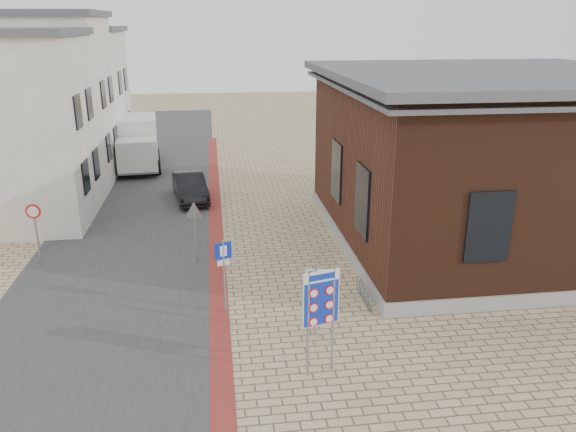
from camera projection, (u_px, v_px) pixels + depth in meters
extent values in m
plane|color=tan|center=(292.00, 342.00, 15.76)|extent=(120.00, 120.00, 0.00)
cube|color=#38383A|center=(147.00, 195.00, 29.11)|extent=(7.00, 60.00, 0.02)
cube|color=maroon|center=(216.00, 225.00, 24.87)|extent=(0.60, 40.00, 0.02)
cube|color=gray|center=(482.00, 232.00, 23.38)|extent=(12.15, 12.15, 0.50)
cube|color=#482417|center=(491.00, 155.00, 22.32)|extent=(12.00, 12.00, 6.00)
cube|color=#525258|center=(501.00, 74.00, 21.29)|extent=(13.00, 13.00, 0.30)
cube|color=#525258|center=(500.00, 85.00, 21.42)|extent=(12.70, 12.70, 0.15)
cube|color=black|center=(363.00, 201.00, 18.97)|extent=(0.12, 1.60, 2.40)
cube|color=black|center=(337.00, 171.00, 22.72)|extent=(0.12, 1.60, 2.40)
cube|color=black|center=(489.00, 227.00, 16.52)|extent=(1.40, 0.12, 2.20)
cube|color=beige|center=(2.00, 132.00, 24.30)|extent=(7.00, 6.00, 8.00)
cube|color=black|center=(86.00, 177.00, 24.21)|extent=(0.10, 1.10, 1.40)
cube|color=black|center=(96.00, 164.00, 26.45)|extent=(0.10, 1.10, 1.40)
cube|color=black|center=(78.00, 112.00, 23.29)|extent=(0.10, 1.10, 1.40)
cube|color=black|center=(89.00, 104.00, 25.54)|extent=(0.10, 1.10, 1.40)
cube|color=beige|center=(40.00, 104.00, 29.79)|extent=(7.00, 6.00, 8.80)
cube|color=#525258|center=(27.00, 13.00, 28.30)|extent=(7.40, 6.40, 0.30)
cube|color=black|center=(109.00, 148.00, 29.83)|extent=(0.10, 1.10, 1.40)
cube|color=black|center=(116.00, 139.00, 32.07)|extent=(0.10, 1.10, 1.40)
cube|color=black|center=(103.00, 94.00, 28.91)|extent=(0.10, 1.10, 1.40)
cube|color=black|center=(110.00, 89.00, 31.16)|extent=(0.10, 1.10, 1.40)
cube|color=beige|center=(67.00, 98.00, 35.54)|extent=(7.00, 6.00, 8.00)
cube|color=#525258|center=(58.00, 29.00, 34.18)|extent=(7.40, 6.40, 0.30)
cube|color=black|center=(124.00, 128.00, 35.45)|extent=(0.10, 1.10, 1.40)
cube|color=black|center=(129.00, 122.00, 37.69)|extent=(0.10, 1.10, 1.40)
cube|color=black|center=(120.00, 83.00, 34.53)|extent=(0.10, 1.10, 1.40)
cube|color=black|center=(125.00, 79.00, 36.78)|extent=(0.10, 1.10, 1.40)
torus|color=slate|center=(369.00, 301.00, 17.50)|extent=(0.04, 0.60, 0.60)
torus|color=slate|center=(366.00, 296.00, 17.78)|extent=(0.04, 0.60, 0.60)
torus|color=slate|center=(364.00, 292.00, 18.06)|extent=(0.04, 0.60, 0.60)
torus|color=slate|center=(361.00, 288.00, 18.34)|extent=(0.04, 0.60, 0.60)
torus|color=slate|center=(359.00, 284.00, 18.63)|extent=(0.04, 0.60, 0.60)
cube|color=slate|center=(363.00, 299.00, 18.15)|extent=(0.08, 1.60, 0.04)
imported|color=black|center=(190.00, 187.00, 28.20)|extent=(2.05, 4.29, 1.36)
cube|color=slate|center=(139.00, 161.00, 34.34)|extent=(2.79, 5.96, 0.27)
cube|color=silver|center=(137.00, 154.00, 32.20)|extent=(2.41, 2.03, 1.71)
cube|color=black|center=(136.00, 152.00, 31.35)|extent=(2.03, 0.28, 0.86)
cube|color=silver|center=(137.00, 136.00, 34.78)|extent=(2.71, 4.06, 2.35)
cylinder|color=black|center=(119.00, 170.00, 32.54)|extent=(0.35, 0.88, 0.86)
cylinder|color=black|center=(158.00, 167.00, 33.03)|extent=(0.35, 0.88, 0.86)
cylinder|color=black|center=(121.00, 157.00, 35.69)|extent=(0.35, 0.88, 0.86)
cylinder|color=black|center=(157.00, 155.00, 36.18)|extent=(0.35, 0.88, 0.86)
cylinder|color=gray|center=(308.00, 326.00, 13.83)|extent=(0.07, 0.07, 2.85)
cylinder|color=gray|center=(333.00, 320.00, 14.08)|extent=(0.07, 0.07, 2.85)
cube|color=white|center=(321.00, 298.00, 13.73)|extent=(0.95, 0.30, 1.46)
cube|color=#0E2CAE|center=(321.00, 298.00, 13.73)|extent=(0.91, 0.29, 1.42)
cube|color=white|center=(322.00, 276.00, 13.53)|extent=(0.92, 0.30, 0.28)
cylinder|color=gray|center=(316.00, 301.00, 15.77)|extent=(0.07, 0.07, 2.20)
cube|color=white|center=(316.00, 273.00, 15.49)|extent=(0.59, 0.16, 0.21)
cube|color=#0F38B7|center=(316.00, 282.00, 15.58)|extent=(0.40, 0.12, 0.27)
cylinder|color=gray|center=(224.00, 277.00, 17.01)|extent=(0.07, 0.07, 2.39)
cube|color=#0E24A9|center=(223.00, 251.00, 16.73)|extent=(0.51, 0.21, 0.53)
cube|color=white|center=(224.00, 262.00, 16.86)|extent=(0.38, 0.16, 0.17)
cylinder|color=gray|center=(195.00, 234.00, 20.66)|extent=(0.07, 0.07, 2.25)
cylinder|color=gray|center=(37.00, 234.00, 20.53)|extent=(0.07, 0.07, 2.32)
cylinder|color=red|center=(33.00, 211.00, 20.23)|extent=(0.55, 0.06, 0.55)
cylinder|color=#FE400D|center=(223.00, 257.00, 20.03)|extent=(0.10, 0.10, 1.12)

